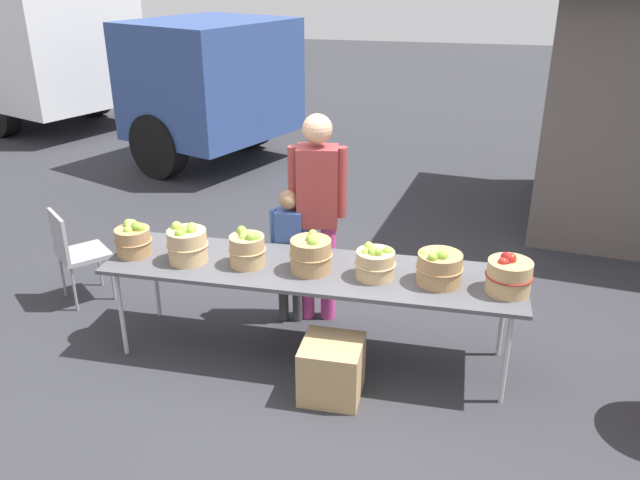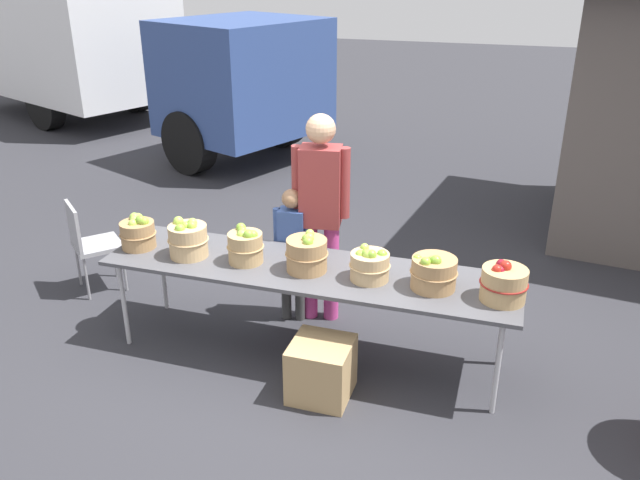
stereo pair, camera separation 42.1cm
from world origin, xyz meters
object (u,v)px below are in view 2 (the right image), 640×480
Objects in this scene: apple_basket_green_1 at (188,239)px; box_truck at (100,40)px; child_customer at (292,245)px; folding_chair at (89,240)px; apple_basket_green_4 at (370,265)px; apple_basket_green_2 at (245,246)px; vendor_adult at (321,204)px; produce_crate at (321,369)px; apple_basket_green_0 at (138,232)px; apple_basket_green_5 at (433,272)px; apple_basket_green_3 at (307,254)px; market_table at (308,272)px; apple_basket_red_0 at (504,283)px.

apple_basket_green_1 is 7.90m from box_truck.
child_customer is 1.95m from folding_chair.
apple_basket_green_4 is at bearing -148.11° from folding_chair.
apple_basket_green_2 is 0.16× the size of vendor_adult.
apple_basket_green_1 is at bearing -28.67° from box_truck.
produce_crate is (0.33, -1.04, -0.83)m from vendor_adult.
folding_chair is (-2.16, -0.17, -0.54)m from vendor_adult.
child_customer is at bearing 25.36° from apple_basket_green_0.
apple_basket_green_5 is 0.39× the size of folding_chair.
apple_basket_green_3 is 0.18× the size of vendor_adult.
apple_basket_green_0 is at bearing -31.23° from box_truck.
produce_crate is at bearing 98.60° from vendor_adult.
child_customer is at bearing 146.30° from apple_basket_green_4.
child_customer is at bearing 121.87° from market_table.
child_customer is at bearing 40.46° from apple_basket_green_1.
apple_basket_green_0 is 0.90× the size of apple_basket_green_3.
apple_basket_green_3 is 1.39m from apple_basket_red_0.
apple_basket_green_4 is 0.95m from child_customer.
apple_basket_green_1 reaches higher than apple_basket_green_3.
apple_basket_green_0 is 0.33× the size of folding_chair.
apple_basket_green_1 reaches higher than folding_chair.
folding_chair is (3.65, -5.65, -0.98)m from box_truck.
apple_basket_green_4 is 0.71× the size of produce_crate.
apple_basket_green_5 is at bearing 176.41° from apple_basket_red_0.
apple_basket_green_0 is at bearing -179.64° from apple_basket_green_2.
folding_chair is at bearing 159.67° from apple_basket_green_1.
vendor_adult is at bearing 107.78° from produce_crate.
apple_basket_green_5 is 1.03× the size of apple_basket_red_0.
box_truck reaches higher than apple_basket_green_3.
produce_crate is at bearing -24.30° from box_truck.
apple_basket_green_0 is at bearing 16.11° from vendor_adult.
apple_basket_green_4 is at bearing 123.09° from vendor_adult.
child_customer is at bearing 120.50° from apple_basket_green_3.
apple_basket_green_5 is (1.41, 0.01, -0.01)m from apple_basket_green_2.
apple_basket_green_4 is at bearing 140.52° from child_customer.
apple_basket_green_3 is at bearing 119.97° from produce_crate.
apple_basket_green_5 is at bearing 151.59° from child_customer.
box_truck is 9.23× the size of folding_chair.
apple_basket_red_0 is at bearing -0.72° from apple_basket_green_2.
child_customer reaches higher than market_table.
vendor_adult is at bearing 57.16° from apple_basket_green_2.
apple_basket_green_0 reaches higher than apple_basket_green_5.
apple_basket_green_2 is at bearing -153.04° from folding_chair.
produce_crate is (-1.15, -0.40, -0.66)m from apple_basket_red_0.
apple_basket_green_3 is 0.62m from child_customer.
apple_basket_green_0 is at bearing 165.86° from produce_crate.
apple_basket_green_1 is 1.42m from produce_crate.
vendor_adult is at bearing -134.31° from folding_chair.
box_truck is at bearing 128.91° from apple_basket_green_1.
market_table is 0.39× the size of box_truck.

